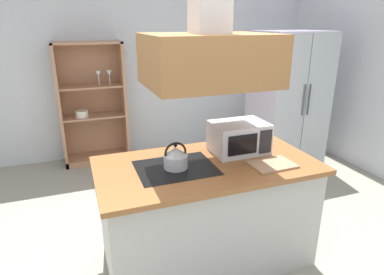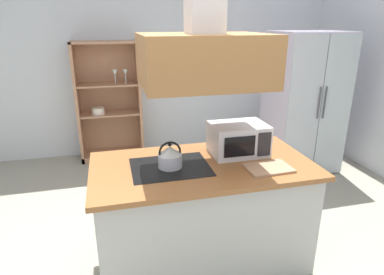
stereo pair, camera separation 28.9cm
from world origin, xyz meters
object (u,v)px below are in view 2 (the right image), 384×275
(refrigerator, at_px, (304,103))
(kettle, at_px, (170,157))
(dish_cabinet, at_px, (110,108))
(cutting_board, at_px, (268,168))
(microwave, at_px, (238,139))

(refrigerator, distance_m, kettle, 2.62)
(refrigerator, height_order, dish_cabinet, refrigerator)
(cutting_board, height_order, microwave, microwave)
(refrigerator, bearing_deg, microwave, -136.91)
(refrigerator, bearing_deg, cutting_board, -128.33)
(refrigerator, distance_m, cutting_board, 2.25)
(refrigerator, distance_m, microwave, 2.06)
(refrigerator, height_order, kettle, refrigerator)
(dish_cabinet, height_order, kettle, dish_cabinet)
(microwave, bearing_deg, kettle, -167.38)
(refrigerator, relative_size, microwave, 4.01)
(cutting_board, distance_m, microwave, 0.39)
(refrigerator, xyz_separation_m, cutting_board, (-1.40, -1.77, -0.01))
(dish_cabinet, bearing_deg, refrigerator, -22.16)
(refrigerator, xyz_separation_m, dish_cabinet, (-2.54, 1.04, -0.17))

